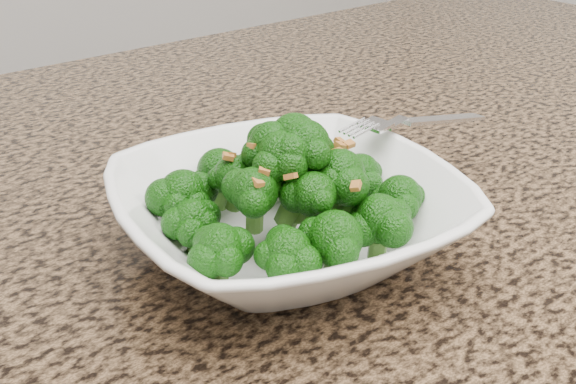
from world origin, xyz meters
TOP-DOWN VIEW (x-y plane):
  - granite_counter at (0.00, 0.30)m, footprint 1.64×1.04m
  - bowl at (-0.15, 0.23)m, footprint 0.30×0.30m
  - broccoli_pile at (-0.15, 0.23)m, footprint 0.22×0.22m
  - garlic_topping at (-0.15, 0.23)m, footprint 0.13×0.13m
  - fork at (-0.02, 0.25)m, footprint 0.20×0.05m

SIDE VIEW (x-z plane):
  - granite_counter at x=0.00m, z-range 0.87..0.90m
  - bowl at x=-0.15m, z-range 0.90..0.96m
  - fork at x=-0.02m, z-range 0.96..0.97m
  - broccoli_pile at x=-0.15m, z-range 0.96..1.03m
  - garlic_topping at x=-0.15m, z-range 1.03..1.03m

